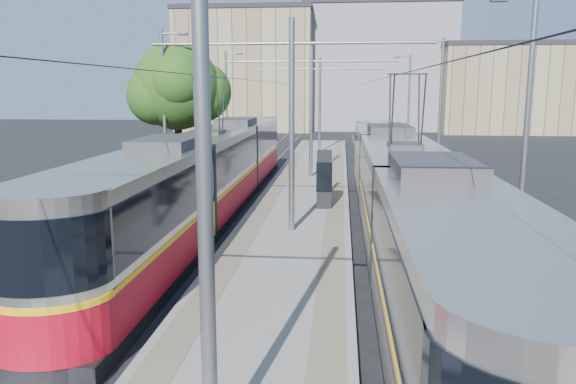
# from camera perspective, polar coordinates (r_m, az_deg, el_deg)

# --- Properties ---
(ground) EXTENTS (160.00, 160.00, 0.00)m
(ground) POSITION_cam_1_polar(r_m,az_deg,el_deg) (11.80, -3.18, -14.96)
(ground) COLOR black
(ground) RESTS_ON ground
(platform) EXTENTS (4.00, 50.00, 0.30)m
(platform) POSITION_cam_1_polar(r_m,az_deg,el_deg) (28.02, 1.98, 0.35)
(platform) COLOR gray
(platform) RESTS_ON ground
(tactile_strip_left) EXTENTS (0.70, 50.00, 0.01)m
(tactile_strip_left) POSITION_cam_1_polar(r_m,az_deg,el_deg) (28.11, -0.97, 0.71)
(tactile_strip_left) COLOR gray
(tactile_strip_left) RESTS_ON platform
(tactile_strip_right) EXTENTS (0.70, 50.00, 0.01)m
(tactile_strip_right) POSITION_cam_1_polar(r_m,az_deg,el_deg) (27.94, 4.95, 0.61)
(tactile_strip_right) COLOR gray
(tactile_strip_right) RESTS_ON platform
(rails) EXTENTS (8.71, 70.00, 0.03)m
(rails) POSITION_cam_1_polar(r_m,az_deg,el_deg) (28.04, 1.98, 0.08)
(rails) COLOR gray
(rails) RESTS_ON ground
(tram_left) EXTENTS (2.43, 27.85, 5.50)m
(tram_left) POSITION_cam_1_polar(r_m,az_deg,el_deg) (23.01, -7.81, 1.98)
(tram_left) COLOR black
(tram_left) RESTS_ON ground
(tram_right) EXTENTS (2.43, 27.85, 5.50)m
(tram_right) POSITION_cam_1_polar(r_m,az_deg,el_deg) (17.96, 11.61, -0.03)
(tram_right) COLOR black
(tram_right) RESTS_ON ground
(catenary) EXTENTS (9.20, 70.00, 7.00)m
(catenary) POSITION_cam_1_polar(r_m,az_deg,el_deg) (24.75, 1.64, 9.20)
(catenary) COLOR slate
(catenary) RESTS_ON platform
(street_lamps) EXTENTS (15.18, 38.22, 8.00)m
(street_lamps) POSITION_cam_1_polar(r_m,az_deg,el_deg) (31.59, 2.47, 8.85)
(street_lamps) COLOR slate
(street_lamps) RESTS_ON ground
(shelter) EXTENTS (0.66, 1.05, 2.29)m
(shelter) POSITION_cam_1_polar(r_m,az_deg,el_deg) (22.86, 3.71, 1.46)
(shelter) COLOR black
(shelter) RESTS_ON platform
(tree) EXTENTS (5.17, 4.78, 7.51)m
(tree) POSITION_cam_1_polar(r_m,az_deg,el_deg) (31.67, -10.59, 10.30)
(tree) COLOR #382314
(tree) RESTS_ON ground
(building_left) EXTENTS (16.32, 12.24, 14.50)m
(building_left) POSITION_cam_1_polar(r_m,az_deg,el_deg) (71.52, -4.05, 12.18)
(building_left) COLOR #9A9168
(building_left) RESTS_ON ground
(building_centre) EXTENTS (18.36, 14.28, 15.33)m
(building_centre) POSITION_cam_1_polar(r_m,az_deg,el_deg) (74.71, 8.96, 12.33)
(building_centre) COLOR gray
(building_centre) RESTS_ON ground
(building_right) EXTENTS (14.28, 10.20, 10.18)m
(building_right) POSITION_cam_1_polar(r_m,az_deg,el_deg) (70.95, 20.72, 9.82)
(building_right) COLOR #9A9168
(building_right) RESTS_ON ground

